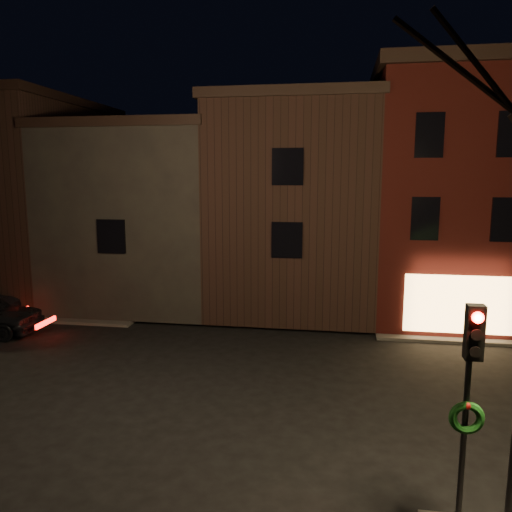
# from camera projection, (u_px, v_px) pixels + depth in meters

# --- Properties ---
(ground) EXTENTS (120.00, 120.00, 0.00)m
(ground) POSITION_uv_depth(u_px,v_px,m) (217.00, 386.00, 14.84)
(ground) COLOR black
(ground) RESTS_ON ground
(sidewalk_far_left) EXTENTS (30.00, 30.00, 0.12)m
(sidewalk_far_left) POSITION_uv_depth(u_px,v_px,m) (21.00, 258.00, 37.50)
(sidewalk_far_left) COLOR #2D2B28
(sidewalk_far_left) RESTS_ON ground
(corner_building) EXTENTS (6.50, 8.50, 10.50)m
(corner_building) POSITION_uv_depth(u_px,v_px,m) (443.00, 194.00, 21.95)
(corner_building) COLOR #3C0D0A
(corner_building) RESTS_ON ground
(row_building_a) EXTENTS (7.30, 10.30, 9.40)m
(row_building_a) POSITION_uv_depth(u_px,v_px,m) (298.00, 204.00, 24.07)
(row_building_a) COLOR black
(row_building_a) RESTS_ON ground
(row_building_b) EXTENTS (7.80, 10.30, 8.40)m
(row_building_b) POSITION_uv_depth(u_px,v_px,m) (155.00, 213.00, 25.30)
(row_building_b) COLOR black
(row_building_b) RESTS_ON ground
(row_building_c) EXTENTS (7.30, 10.30, 9.90)m
(row_building_c) POSITION_uv_depth(u_px,v_px,m) (24.00, 197.00, 26.33)
(row_building_c) COLOR black
(row_building_c) RESTS_ON ground
(traffic_signal) EXTENTS (0.58, 0.38, 4.05)m
(traffic_signal) POSITION_uv_depth(u_px,v_px,m) (469.00, 385.00, 8.14)
(traffic_signal) COLOR black
(traffic_signal) RESTS_ON sidewalk_near_right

